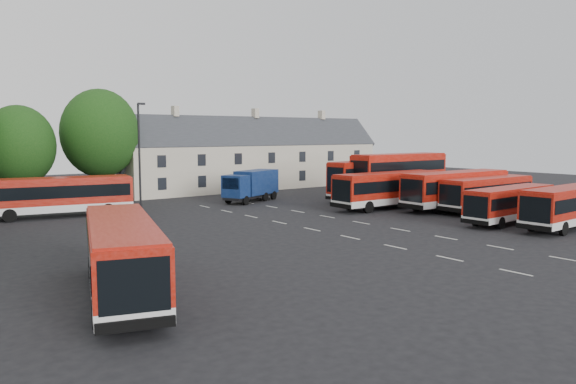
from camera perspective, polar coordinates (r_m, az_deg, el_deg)
name	(u,v)px	position (r m, az deg, el deg)	size (l,w,h in m)	color
ground	(330,233)	(39.47, 4.32, -4.20)	(140.00, 140.00, 0.00)	black
lane_markings	(337,226)	(42.59, 5.05, -3.45)	(5.15, 33.80, 0.01)	beige
terrace_houses	(255,158)	(71.26, -3.32, 3.48)	(35.70, 7.13, 10.06)	beige
bus_row_a	(570,203)	(46.17, 26.77, -1.03)	(10.96, 3.00, 3.07)	silver
bus_row_b	(510,202)	(46.92, 21.65, -0.91)	(9.99, 2.74, 2.80)	silver
bus_row_c	(487,191)	(53.15, 19.57, 0.10)	(10.81, 2.56, 3.05)	silver
bus_row_d	(456,187)	(53.93, 16.69, 0.53)	(12.26, 3.04, 3.45)	silver
bus_row_e	(389,187)	(52.96, 10.18, 0.52)	(11.86, 2.92, 3.34)	silver
bus_dd_south	(399,174)	(59.53, 11.25, 1.82)	(11.84, 2.81, 4.85)	silver
bus_dd_north	(365,178)	(59.26, 7.82, 1.45)	(10.25, 3.85, 4.11)	silver
bus_west	(122,251)	(24.97, -16.51, -5.80)	(5.95, 11.92, 3.30)	silver
bus_north	(58,193)	(50.41, -22.29, -0.13)	(11.98, 4.58, 3.31)	silver
box_truck	(252,184)	(57.41, -3.71, 0.79)	(7.52, 4.89, 3.16)	black
silver_car	(125,212)	(47.29, -16.26, -1.98)	(1.44, 3.57, 1.22)	#AAADB2
lamppost	(140,159)	(45.08, -14.83, 3.25)	(0.64, 0.26, 9.32)	black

